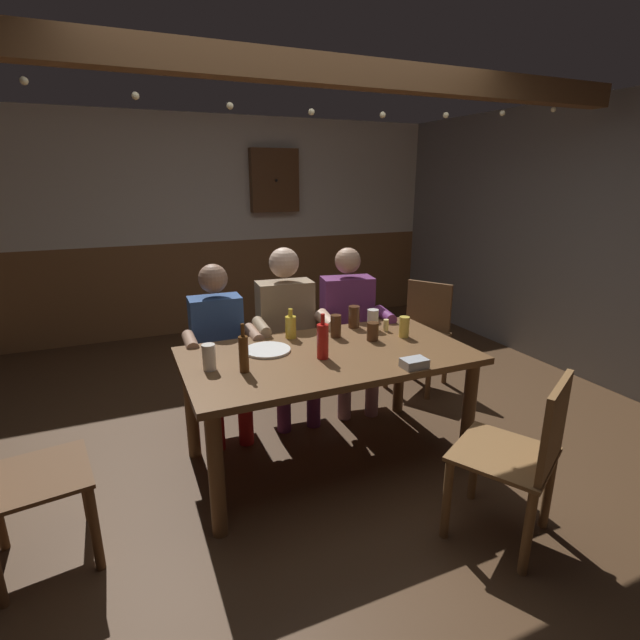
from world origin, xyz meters
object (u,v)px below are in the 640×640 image
person_1 (288,326)px  chair_empty_near_left (422,331)px  person_2 (349,321)px  table_candle (386,325)px  dining_table (328,368)px  pint_glass_5 (373,320)px  pint_glass_3 (373,331)px  chair_empty_near_right (13,477)px  person_0 (219,343)px  pint_glass_2 (404,327)px  pint_glass_0 (336,326)px  pint_glass_1 (354,317)px  bottle_1 (291,326)px  bottle_2 (323,341)px  plate_0 (267,350)px  wall_dart_cabinet (274,181)px  pint_glass_4 (209,357)px  chair_empty_far_end (522,455)px  condiment_caddy (414,363)px

person_1 → chair_empty_near_left: (1.24, 0.07, -0.22)m
person_2 → table_candle: (0.04, -0.47, 0.10)m
dining_table → pint_glass_5: size_ratio=12.01×
pint_glass_3 → chair_empty_near_right: bearing=-170.7°
person_2 → person_0: bearing=11.7°
person_0 → chair_empty_near_right: size_ratio=1.34×
person_2 → pint_glass_2: person_2 is taller
chair_empty_near_left → pint_glass_0: pint_glass_0 is taller
pint_glass_0 → pint_glass_3: 0.24m
pint_glass_1 → chair_empty_near_left: bearing=24.1°
person_2 → chair_empty_near_right: bearing=34.5°
person_0 → bottle_1: size_ratio=6.02×
bottle_1 → bottle_2: (0.04, -0.42, 0.03)m
table_candle → plate_0: (-0.86, -0.06, -0.03)m
chair_empty_near_right → bottle_1: 1.66m
person_2 → pint_glass_0: person_2 is taller
bottle_2 → pint_glass_5: size_ratio=1.88×
chair_empty_near_right → bottle_2: bottle_2 is taller
pint_glass_5 → person_1: bearing=138.1°
wall_dart_cabinet → dining_table: bearing=-102.7°
chair_empty_near_left → pint_glass_5: (-0.77, -0.49, 0.33)m
plate_0 → pint_glass_0: 0.50m
person_0 → wall_dart_cabinet: wall_dart_cabinet is taller
bottle_1 → pint_glass_5: 0.58m
plate_0 → pint_glass_5: bearing=8.4°
plate_0 → pint_glass_5: 0.80m
pint_glass_2 → pint_glass_3: size_ratio=1.16×
bottle_1 → pint_glass_4: size_ratio=1.35×
chair_empty_near_right → pint_glass_1: bearing=98.9°
dining_table → pint_glass_2: 0.60m
chair_empty_near_right → wall_dart_cabinet: 4.12m
chair_empty_near_right → pint_glass_3: (1.98, 0.33, 0.32)m
chair_empty_far_end → pint_glass_1: pint_glass_1 is taller
pint_glass_0 → pint_glass_2: 0.45m
pint_glass_3 → table_candle: bearing=36.6°
plate_0 → pint_glass_2: 0.91m
chair_empty_near_left → pint_glass_5: 0.97m
person_2 → chair_empty_near_right: (-2.12, -0.93, -0.20)m
chair_empty_far_end → condiment_caddy: 0.70m
person_1 → condiment_caddy: (0.35, -1.10, 0.06)m
chair_empty_near_left → pint_glass_2: 1.02m
chair_empty_near_right → chair_empty_far_end: bearing=62.4°
plate_0 → person_1: bearing=59.2°
person_1 → pint_glass_5: (0.47, -0.42, 0.11)m
chair_empty_far_end → dining_table: bearing=90.0°
dining_table → plate_0: (-0.33, 0.16, 0.11)m
pint_glass_0 → wall_dart_cabinet: size_ratio=0.21×
chair_empty_far_end → person_2: bearing=62.9°
person_0 → chair_empty_near_left: size_ratio=1.34×
bottle_1 → pint_glass_1: (0.48, 0.04, -0.00)m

